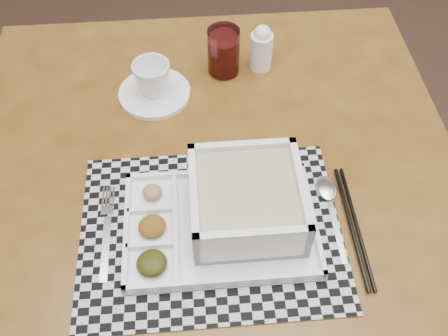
{
  "coord_description": "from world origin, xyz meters",
  "views": [
    {
      "loc": [
        -0.38,
        -0.21,
        1.44
      ],
      "look_at": [
        -0.31,
        0.3,
        0.77
      ],
      "focal_mm": 40.0,
      "sensor_mm": 36.0,
      "label": 1
    }
  ],
  "objects": [
    {
      "name": "dining_table",
      "position": [
        -0.33,
        0.35,
        0.63
      ],
      "size": [
        0.98,
        0.98,
        0.7
      ],
      "color": "#522E0E",
      "rests_on": "ground"
    },
    {
      "name": "placemat",
      "position": [
        -0.35,
        0.22,
        0.7
      ],
      "size": [
        0.46,
        0.36,
        0.0
      ],
      "primitive_type": "cube",
      "rotation": [
        0.0,
        0.0,
        -0.05
      ],
      "color": "#B5B6BD",
      "rests_on": "dining_table"
    },
    {
      "name": "serving_tray",
      "position": [
        -0.3,
        0.23,
        0.74
      ],
      "size": [
        0.33,
        0.24,
        0.1
      ],
      "color": "white",
      "rests_on": "placemat"
    },
    {
      "name": "fork",
      "position": [
        -0.52,
        0.24,
        0.71
      ],
      "size": [
        0.03,
        0.19,
        0.0
      ],
      "color": "silver",
      "rests_on": "placemat"
    },
    {
      "name": "spoon",
      "position": [
        -0.13,
        0.26,
        0.71
      ],
      "size": [
        0.04,
        0.18,
        0.01
      ],
      "color": "silver",
      "rests_on": "placemat"
    },
    {
      "name": "chopsticks",
      "position": [
        -0.1,
        0.19,
        0.71
      ],
      "size": [
        0.03,
        0.24,
        0.01
      ],
      "color": "black",
      "rests_on": "placemat"
    },
    {
      "name": "saucer",
      "position": [
        -0.42,
        0.56,
        0.71
      ],
      "size": [
        0.15,
        0.15,
        0.01
      ],
      "primitive_type": "cylinder",
      "color": "white",
      "rests_on": "dining_table"
    },
    {
      "name": "cup",
      "position": [
        -0.42,
        0.56,
        0.75
      ],
      "size": [
        0.09,
        0.09,
        0.07
      ],
      "primitive_type": "imported",
      "rotation": [
        0.0,
        0.0,
        -0.17
      ],
      "color": "white",
      "rests_on": "saucer"
    },
    {
      "name": "juice_glass",
      "position": [
        -0.27,
        0.62,
        0.75
      ],
      "size": [
        0.07,
        0.07,
        0.11
      ],
      "color": "white",
      "rests_on": "dining_table"
    },
    {
      "name": "creamer_bottle",
      "position": [
        -0.19,
        0.62,
        0.75
      ],
      "size": [
        0.05,
        0.05,
        0.11
      ],
      "color": "white",
      "rests_on": "dining_table"
    }
  ]
}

